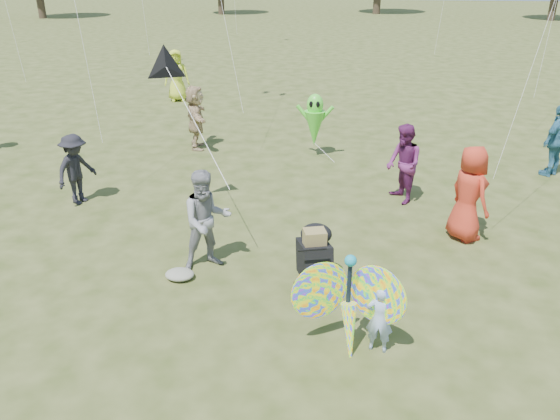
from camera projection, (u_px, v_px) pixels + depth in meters
The scene contains 14 objects.
ground at pixel (278, 318), 8.23m from camera, with size 160.00×160.00×0.00m, color #51592B.
child_girl at pixel (380, 319), 7.34m from camera, with size 0.37×0.24×1.01m, color #9AB2DA.
adult_man at pixel (207, 220), 9.26m from camera, with size 0.87×0.68×1.79m, color gray.
grey_bag at pixel (180, 274), 9.22m from camera, with size 0.49×0.40×0.16m, color gray.
crowd_a at pixel (469, 194), 10.25m from camera, with size 0.91×0.59×1.86m, color red.
crowd_b at pixel (76, 169), 11.87m from camera, with size 1.01×0.58×1.57m, color black.
crowd_c at pixel (557, 141), 13.41m from camera, with size 1.05×0.44×1.80m, color teal.
crowd_d at pixel (196, 117), 15.41m from camera, with size 1.67×0.53×1.80m, color tan.
crowd_e at pixel (403, 164), 11.90m from camera, with size 0.85×0.66×1.75m, color #662259.
crowd_g at pixel (177, 76), 20.81m from camera, with size 0.94×0.61×1.93m, color #C7DA33.
jogging_stroller at pixel (315, 254), 8.75m from camera, with size 0.69×1.12×1.09m.
butterfly_kite at pixel (349, 305), 7.29m from camera, with size 1.74×0.75×1.65m.
delta_kite_rig at pixel (166, 68), 10.38m from camera, with size 2.10×2.28×2.06m.
alien_kite at pixel (315, 122), 14.68m from camera, with size 1.12×0.69×1.74m.
Camera 1 is at (1.04, -6.74, 4.88)m, focal length 35.00 mm.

